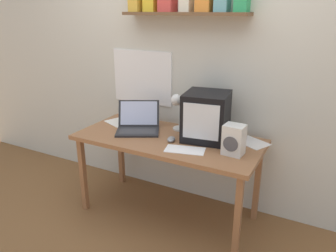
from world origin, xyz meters
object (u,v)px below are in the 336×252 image
at_px(desk_lamp, 178,106).
at_px(printed_handout, 185,150).
at_px(laptop, 138,123).
at_px(computer_mouse, 171,139).
at_px(juice_glass, 232,138).
at_px(loose_paper_near_laptop, 121,122).
at_px(crt_monitor, 206,116).
at_px(space_heater, 234,140).
at_px(corner_desk, 168,145).
at_px(open_notebook, 251,142).

xyz_separation_m(desk_lamp, printed_handout, (0.23, -0.34, -0.21)).
bearing_deg(laptop, computer_mouse, -42.22).
bearing_deg(printed_handout, desk_lamp, 124.18).
bearing_deg(juice_glass, printed_handout, -139.46).
height_order(computer_mouse, printed_handout, computer_mouse).
height_order(loose_paper_near_laptop, printed_handout, same).
bearing_deg(juice_glass, crt_monitor, 169.47).
distance_m(crt_monitor, space_heater, 0.35).
height_order(juice_glass, loose_paper_near_laptop, juice_glass).
distance_m(corner_desk, desk_lamp, 0.33).
xyz_separation_m(crt_monitor, juice_glass, (0.24, -0.04, -0.13)).
height_order(crt_monitor, space_heater, crt_monitor).
bearing_deg(laptop, crt_monitor, -19.96).
distance_m(desk_lamp, printed_handout, 0.47).
relative_size(laptop, open_notebook, 1.45).
bearing_deg(open_notebook, juice_glass, -127.80).
bearing_deg(space_heater, open_notebook, 82.60).
height_order(corner_desk, desk_lamp, desk_lamp).
bearing_deg(corner_desk, computer_mouse, -43.26).
bearing_deg(laptop, open_notebook, -17.15).
relative_size(desk_lamp, juice_glass, 2.38).
distance_m(computer_mouse, loose_paper_near_laptop, 0.65).
xyz_separation_m(juice_glass, loose_paper_near_laptop, (-1.07, 0.05, -0.06)).
bearing_deg(computer_mouse, open_notebook, 25.72).
xyz_separation_m(laptop, printed_handout, (0.54, -0.20, -0.06)).
distance_m(space_heater, open_notebook, 0.31).
xyz_separation_m(laptop, computer_mouse, (0.37, -0.09, -0.04)).
bearing_deg(laptop, space_heater, -34.71).
distance_m(corner_desk, crt_monitor, 0.40).
distance_m(corner_desk, laptop, 0.34).
xyz_separation_m(crt_monitor, desk_lamp, (-0.28, 0.06, 0.03)).
xyz_separation_m(laptop, space_heater, (0.87, -0.10, 0.05)).
bearing_deg(desk_lamp, crt_monitor, -1.41).
relative_size(crt_monitor, juice_glass, 2.91).
height_order(juice_glass, computer_mouse, juice_glass).
height_order(crt_monitor, laptop, crt_monitor).
distance_m(desk_lamp, juice_glass, 0.55).
bearing_deg(laptop, corner_desk, -35.34).
bearing_deg(corner_desk, space_heater, -6.45).
bearing_deg(juice_glass, laptop, -177.32).
relative_size(laptop, printed_handout, 1.46).
relative_size(space_heater, open_notebook, 0.68).
bearing_deg(loose_paper_near_laptop, crt_monitor, -0.42).
bearing_deg(computer_mouse, space_heater, -1.17).
xyz_separation_m(space_heater, computer_mouse, (-0.51, 0.01, -0.09)).
relative_size(laptop, loose_paper_near_laptop, 1.45).
relative_size(corner_desk, printed_handout, 4.71).
relative_size(laptop, computer_mouse, 3.99).
bearing_deg(open_notebook, desk_lamp, -176.47).
height_order(juice_glass, printed_handout, juice_glass).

